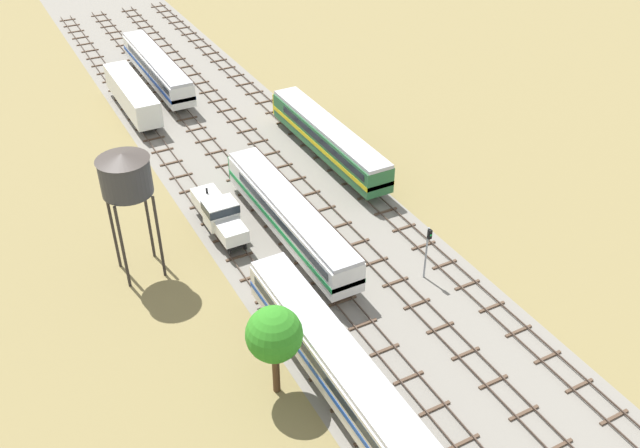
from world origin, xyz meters
TOP-DOWN VIEW (x-y plane):
  - ground_plane at (0.00, 56.00)m, footprint 480.00×480.00m
  - ballast_bed at (0.00, 56.00)m, footprint 18.56×176.00m
  - track_far_left at (-7.28, 57.00)m, footprint 2.40×126.00m
  - track_left at (-2.43, 57.00)m, footprint 2.40×126.00m
  - track_centre_left at (2.43, 57.00)m, footprint 2.40×126.00m
  - track_centre at (7.28, 57.00)m, footprint 2.40×126.00m
  - passenger_coach_far_left_nearest at (-7.28, 32.48)m, footprint 2.96×22.00m
  - diesel_railcar_left_near at (-2.43, 49.64)m, footprint 2.96×20.50m
  - shunter_loco_far_left_mid at (-7.28, 53.63)m, footprint 2.74×8.46m
  - diesel_railcar_centre_midfar at (7.28, 60.51)m, footprint 2.96×20.50m
  - freight_boxcar_far_left_far at (-7.27, 80.75)m, footprint 2.87×14.00m
  - diesel_railcar_left_farther at (-2.43, 86.94)m, footprint 2.96×20.50m
  - water_tower at (-14.94, 51.61)m, footprint 4.04×4.04m
  - signal_post_nearest at (4.85, 39.97)m, footprint 0.28×0.47m
  - lineside_tree_0 at (-10.72, 34.83)m, footprint 3.67×3.67m

SIDE VIEW (x-z plane):
  - ground_plane at x=0.00m, z-range 0.00..0.00m
  - ballast_bed at x=0.00m, z-range 0.00..0.01m
  - track_far_left at x=-7.28m, z-range -0.01..0.28m
  - track_left at x=-2.43m, z-range -0.01..0.28m
  - track_centre_left at x=2.43m, z-range -0.01..0.28m
  - track_centre at x=7.28m, z-range -0.01..0.28m
  - shunter_loco_far_left_mid at x=-7.28m, z-range 0.46..3.56m
  - freight_boxcar_far_left_far at x=-7.27m, z-range 0.65..4.25m
  - diesel_railcar_left_near at x=-2.43m, z-range 0.70..4.50m
  - diesel_railcar_centre_midfar at x=7.28m, z-range 0.70..4.50m
  - diesel_railcar_left_farther at x=-2.43m, z-range 0.70..4.50m
  - passenger_coach_far_left_nearest at x=-7.28m, z-range 0.71..4.51m
  - signal_post_nearest at x=4.85m, z-range 0.69..5.54m
  - lineside_tree_0 at x=-10.72m, z-range 1.56..8.48m
  - water_tower at x=-14.94m, z-range 3.60..14.50m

